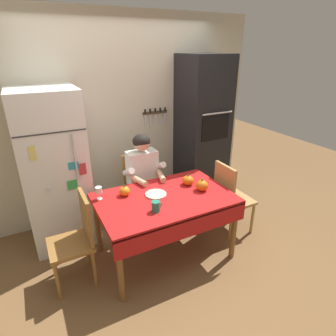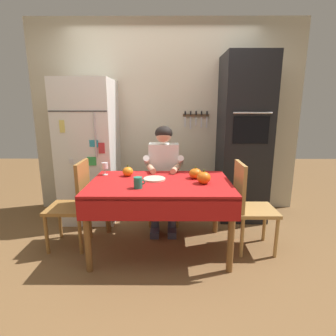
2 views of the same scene
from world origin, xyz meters
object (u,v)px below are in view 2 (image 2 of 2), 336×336
at_px(seated_person, 164,169).
at_px(pumpkin_medium, 195,173).
at_px(dining_table, 160,190).
at_px(coffee_mug, 138,183).
at_px(pumpkin_large, 204,178).
at_px(pumpkin_small, 128,171).
at_px(wine_glass, 105,166).
at_px(serving_tray, 154,179).
at_px(chair_left_side, 75,201).
at_px(chair_behind_person, 164,182).
at_px(wall_oven, 243,140).
at_px(chair_right_side, 248,203).
at_px(refrigerator, 89,151).

distance_m(seated_person, pumpkin_medium, 0.57).
xyz_separation_m(dining_table, coffee_mug, (-0.20, -0.19, 0.14)).
distance_m(pumpkin_large, pumpkin_small, 0.83).
relative_size(dining_table, wine_glass, 10.17).
bearing_deg(serving_tray, coffee_mug, -114.82).
distance_m(seated_person, wine_glass, 0.72).
xyz_separation_m(chair_left_side, pumpkin_small, (0.54, 0.15, 0.28)).
bearing_deg(chair_behind_person, chair_left_side, -142.82).
relative_size(wall_oven, chair_right_side, 2.26).
bearing_deg(seated_person, dining_table, -92.11).
xyz_separation_m(coffee_mug, pumpkin_medium, (0.56, 0.34, 0.00)).
height_order(chair_right_side, serving_tray, chair_right_side).
height_order(dining_table, chair_right_side, chair_right_side).
bearing_deg(pumpkin_small, wall_oven, 25.82).
relative_size(chair_right_side, chair_left_side, 1.00).
relative_size(pumpkin_large, serving_tray, 0.62).
bearing_deg(pumpkin_large, pumpkin_medium, 108.41).
relative_size(pumpkin_medium, pumpkin_small, 1.07).
height_order(coffee_mug, pumpkin_medium, pumpkin_medium).
height_order(seated_person, chair_right_side, seated_person).
bearing_deg(chair_right_side, refrigerator, 155.60).
xyz_separation_m(chair_right_side, serving_tray, (-0.96, 0.06, 0.24)).
bearing_deg(wall_oven, dining_table, -138.69).
xyz_separation_m(seated_person, serving_tray, (-0.08, -0.50, 0.01)).
bearing_deg(dining_table, chair_right_side, 2.78).
distance_m(chair_left_side, coffee_mug, 0.81).
bearing_deg(seated_person, serving_tray, -99.59).
xyz_separation_m(chair_behind_person, serving_tray, (-0.08, -0.69, 0.24)).
height_order(dining_table, pumpkin_large, pumpkin_large).
height_order(pumpkin_large, pumpkin_small, pumpkin_large).
height_order(chair_behind_person, seated_person, seated_person).
relative_size(pumpkin_large, pumpkin_medium, 1.05).
distance_m(chair_behind_person, wine_glass, 0.87).
xyz_separation_m(chair_right_side, wine_glass, (-1.51, 0.24, 0.33)).
distance_m(wall_oven, pumpkin_small, 1.58).
relative_size(dining_table, pumpkin_medium, 10.56).
bearing_deg(pumpkin_small, chair_behind_person, 55.48).
height_order(chair_behind_person, pumpkin_small, chair_behind_person).
xyz_separation_m(wine_glass, serving_tray, (0.55, -0.19, -0.09)).
bearing_deg(pumpkin_large, coffee_mug, -166.27).
bearing_deg(coffee_mug, wall_oven, 41.67).
distance_m(dining_table, chair_right_side, 0.91).
distance_m(chair_behind_person, seated_person, 0.29).
bearing_deg(pumpkin_small, seated_person, 43.69).
bearing_deg(chair_behind_person, coffee_mug, -102.55).
height_order(wall_oven, chair_right_side, wall_oven).
bearing_deg(seated_person, chair_right_side, -32.52).
bearing_deg(pumpkin_medium, serving_tray, -173.16).
bearing_deg(wine_glass, pumpkin_large, -17.28).
xyz_separation_m(wall_oven, pumpkin_small, (-1.41, -0.68, -0.26)).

